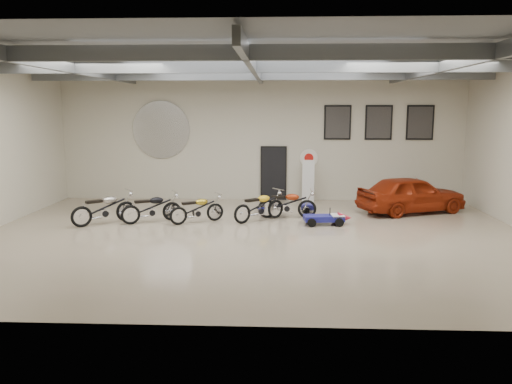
{
  "coord_description": "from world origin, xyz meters",
  "views": [
    {
      "loc": [
        0.66,
        -13.9,
        3.62
      ],
      "look_at": [
        0.0,
        1.2,
        1.1
      ],
      "focal_mm": 35.0,
      "sensor_mm": 36.0,
      "label": 1
    }
  ],
  "objects_px": {
    "motorcycle_red": "(287,203)",
    "vintage_car": "(411,194)",
    "motorcycle_gold": "(197,209)",
    "motorcycle_yellow": "(259,206)",
    "motorcycle_silver": "(104,208)",
    "motorcycle_black": "(151,207)",
    "banner_stand": "(308,180)",
    "go_kart": "(328,216)"
  },
  "relations": [
    {
      "from": "motorcycle_black",
      "to": "motorcycle_gold",
      "type": "height_order",
      "value": "motorcycle_black"
    },
    {
      "from": "banner_stand",
      "to": "go_kart",
      "type": "height_order",
      "value": "banner_stand"
    },
    {
      "from": "motorcycle_silver",
      "to": "motorcycle_black",
      "type": "distance_m",
      "value": 1.47
    },
    {
      "from": "banner_stand",
      "to": "vintage_car",
      "type": "height_order",
      "value": "banner_stand"
    },
    {
      "from": "motorcycle_silver",
      "to": "vintage_car",
      "type": "bearing_deg",
      "value": -25.88
    },
    {
      "from": "motorcycle_black",
      "to": "vintage_car",
      "type": "xyz_separation_m",
      "value": [
        8.77,
        1.97,
        0.16
      ]
    },
    {
      "from": "motorcycle_gold",
      "to": "banner_stand",
      "type": "bearing_deg",
      "value": 14.7
    },
    {
      "from": "motorcycle_gold",
      "to": "vintage_car",
      "type": "xyz_separation_m",
      "value": [
        7.3,
        1.96,
        0.19
      ]
    },
    {
      "from": "motorcycle_red",
      "to": "vintage_car",
      "type": "xyz_separation_m",
      "value": [
        4.4,
        1.12,
        0.16
      ]
    },
    {
      "from": "go_kart",
      "to": "motorcycle_gold",
      "type": "bearing_deg",
      "value": 172.88
    },
    {
      "from": "motorcycle_yellow",
      "to": "vintage_car",
      "type": "xyz_separation_m",
      "value": [
        5.31,
        1.59,
        0.15
      ]
    },
    {
      "from": "vintage_car",
      "to": "banner_stand",
      "type": "bearing_deg",
      "value": 41.11
    },
    {
      "from": "motorcycle_gold",
      "to": "go_kart",
      "type": "height_order",
      "value": "motorcycle_gold"
    },
    {
      "from": "motorcycle_black",
      "to": "go_kart",
      "type": "xyz_separation_m",
      "value": [
        5.66,
        -0.07,
        -0.22
      ]
    },
    {
      "from": "go_kart",
      "to": "motorcycle_red",
      "type": "bearing_deg",
      "value": 138.23
    },
    {
      "from": "go_kart",
      "to": "motorcycle_black",
      "type": "bearing_deg",
      "value": 173.29
    },
    {
      "from": "banner_stand",
      "to": "motorcycle_gold",
      "type": "height_order",
      "value": "banner_stand"
    },
    {
      "from": "banner_stand",
      "to": "motorcycle_black",
      "type": "height_order",
      "value": "banner_stand"
    },
    {
      "from": "motorcycle_red",
      "to": "vintage_car",
      "type": "relative_size",
      "value": 0.5
    },
    {
      "from": "motorcycle_red",
      "to": "vintage_car",
      "type": "height_order",
      "value": "vintage_car"
    },
    {
      "from": "banner_stand",
      "to": "go_kart",
      "type": "bearing_deg",
      "value": -72.24
    },
    {
      "from": "motorcycle_black",
      "to": "motorcycle_gold",
      "type": "distance_m",
      "value": 1.48
    },
    {
      "from": "motorcycle_yellow",
      "to": "go_kart",
      "type": "height_order",
      "value": "motorcycle_yellow"
    },
    {
      "from": "banner_stand",
      "to": "motorcycle_red",
      "type": "bearing_deg",
      "value": -94.57
    },
    {
      "from": "motorcycle_silver",
      "to": "motorcycle_yellow",
      "type": "bearing_deg",
      "value": -30.48
    },
    {
      "from": "motorcycle_black",
      "to": "motorcycle_yellow",
      "type": "height_order",
      "value": "motorcycle_yellow"
    },
    {
      "from": "motorcycle_silver",
      "to": "banner_stand",
      "type": "bearing_deg",
      "value": -6.73
    },
    {
      "from": "go_kart",
      "to": "vintage_car",
      "type": "xyz_separation_m",
      "value": [
        3.12,
        2.04,
        0.38
      ]
    },
    {
      "from": "motorcycle_gold",
      "to": "motorcycle_yellow",
      "type": "distance_m",
      "value": 2.02
    },
    {
      "from": "motorcycle_black",
      "to": "motorcycle_gold",
      "type": "relative_size",
      "value": 1.06
    },
    {
      "from": "go_kart",
      "to": "motorcycle_silver",
      "type": "bearing_deg",
      "value": 175.92
    },
    {
      "from": "motorcycle_silver",
      "to": "vintage_car",
      "type": "xyz_separation_m",
      "value": [
        10.21,
        2.28,
        0.12
      ]
    },
    {
      "from": "motorcycle_black",
      "to": "vintage_car",
      "type": "relative_size",
      "value": 0.5
    },
    {
      "from": "motorcycle_silver",
      "to": "motorcycle_red",
      "type": "bearing_deg",
      "value": -27.16
    },
    {
      "from": "motorcycle_silver",
      "to": "go_kart",
      "type": "xyz_separation_m",
      "value": [
        7.09,
        0.24,
        -0.25
      ]
    },
    {
      "from": "banner_stand",
      "to": "vintage_car",
      "type": "distance_m",
      "value": 3.98
    },
    {
      "from": "vintage_car",
      "to": "motorcycle_silver",
      "type": "bearing_deg",
      "value": 81.62
    },
    {
      "from": "motorcycle_gold",
      "to": "motorcycle_yellow",
      "type": "relative_size",
      "value": 0.93
    },
    {
      "from": "motorcycle_silver",
      "to": "vintage_car",
      "type": "relative_size",
      "value": 0.53
    },
    {
      "from": "motorcycle_yellow",
      "to": "vintage_car",
      "type": "relative_size",
      "value": 0.5
    },
    {
      "from": "motorcycle_red",
      "to": "motorcycle_yellow",
      "type": "bearing_deg",
      "value": -152.79
    },
    {
      "from": "vintage_car",
      "to": "motorcycle_gold",
      "type": "bearing_deg",
      "value": 84.05
    }
  ]
}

